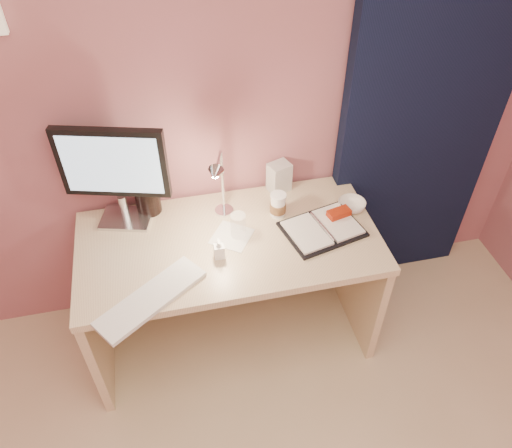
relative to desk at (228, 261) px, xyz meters
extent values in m
plane|color=#A86173|center=(0.00, 0.30, 0.75)|extent=(3.50, 0.00, 3.50)
cube|color=black|center=(1.05, 0.24, 0.60)|extent=(0.85, 0.08, 2.20)
cube|color=beige|center=(0.00, -0.07, 0.21)|extent=(1.40, 0.70, 0.04)
cube|color=beige|center=(-0.68, -0.07, -0.16)|extent=(0.04, 0.66, 0.69)
cube|color=beige|center=(0.68, -0.07, -0.16)|extent=(0.04, 0.66, 0.69)
cube|color=beige|center=(0.00, 0.26, -0.10)|extent=(1.32, 0.03, 0.55)
cube|color=silver|center=(-0.46, 0.17, 0.23)|extent=(0.27, 0.23, 0.02)
cylinder|color=silver|center=(-0.46, 0.17, 0.31)|extent=(0.04, 0.04, 0.13)
cube|color=black|center=(-0.46, 0.17, 0.57)|extent=(0.48, 0.17, 0.34)
cube|color=#A2C4DC|center=(-0.45, 0.14, 0.57)|extent=(0.41, 0.12, 0.29)
cube|color=silver|center=(-0.37, -0.35, 0.24)|extent=(0.48, 0.40, 0.02)
cube|color=black|center=(0.44, -0.11, 0.23)|extent=(0.41, 0.34, 0.01)
cube|color=white|center=(0.36, -0.13, 0.24)|extent=(0.20, 0.26, 0.01)
cube|color=white|center=(0.53, -0.09, 0.24)|extent=(0.20, 0.26, 0.01)
cube|color=#9D2A0D|center=(0.54, -0.05, 0.27)|extent=(0.12, 0.08, 0.03)
cube|color=white|center=(0.38, -0.09, 0.23)|extent=(0.19, 0.19, 0.00)
cube|color=white|center=(0.02, -0.06, 0.23)|extent=(0.23, 0.23, 0.00)
cylinder|color=white|center=(0.26, 0.04, 0.28)|extent=(0.07, 0.07, 0.12)
cylinder|color=brown|center=(0.26, 0.04, 0.27)|extent=(0.08, 0.08, 0.05)
cylinder|color=white|center=(0.26, 0.04, 0.35)|extent=(0.08, 0.08, 0.01)
cylinder|color=white|center=(0.05, -0.05, 0.29)|extent=(0.07, 0.07, 0.12)
imported|color=white|center=(0.63, 0.01, 0.25)|extent=(0.18, 0.18, 0.04)
imported|color=white|center=(-0.06, -0.17, 0.28)|extent=(0.05, 0.05, 0.10)
cylinder|color=black|center=(-0.34, 0.22, 0.31)|extent=(0.12, 0.12, 0.17)
cube|color=silver|center=(0.32, 0.23, 0.31)|extent=(0.13, 0.12, 0.16)
cylinder|color=silver|center=(0.01, 0.12, 0.23)|extent=(0.09, 0.09, 0.02)
cylinder|color=silver|center=(0.01, 0.12, 0.41)|extent=(0.01, 0.01, 0.34)
cone|color=silver|center=(0.06, -0.03, 0.58)|extent=(0.09, 0.08, 0.07)
camera|label=1|loc=(-0.24, -1.71, 1.86)|focal=35.00mm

